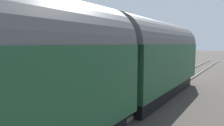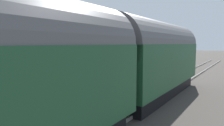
{
  "view_description": "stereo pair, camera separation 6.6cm",
  "coord_description": "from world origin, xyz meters",
  "views": [
    {
      "loc": [
        -12.66,
        -5.25,
        3.04
      ],
      "look_at": [
        -2.72,
        1.5,
        1.84
      ],
      "focal_mm": 31.45,
      "sensor_mm": 36.0,
      "label": 1
    },
    {
      "loc": [
        -12.62,
        -5.31,
        3.04
      ],
      "look_at": [
        -2.72,
        1.5,
        1.84
      ],
      "focal_mm": 31.45,
      "sensor_mm": 36.0,
      "label": 2
    }
  ],
  "objects": [
    {
      "name": "lamp_post_platform",
      "position": [
        -9.05,
        1.91,
        3.36
      ],
      "size": [
        0.32,
        0.5,
        3.6
      ],
      "color": "black",
      "rests_on": "platform"
    },
    {
      "name": "planter_edge_near",
      "position": [
        0.91,
        2.16,
        1.29
      ],
      "size": [
        0.51,
        0.51,
        0.87
      ],
      "color": "teal",
      "rests_on": "platform"
    },
    {
      "name": "station_sign_board",
      "position": [
        2.56,
        2.01,
        2.02
      ],
      "size": [
        0.96,
        0.06,
        1.57
      ],
      "color": "black",
      "rests_on": "platform"
    },
    {
      "name": "tree_distant",
      "position": [
        10.12,
        11.07,
        4.09
      ],
      "size": [
        3.66,
        3.48,
        5.86
      ],
      "color": "#4C3828",
      "rests_on": "ground"
    },
    {
      "name": "train",
      "position": [
        -6.2,
        -0.9,
        2.22
      ],
      "size": [
        17.99,
        2.73,
        4.32
      ],
      "color": "black",
      "rests_on": "ground"
    },
    {
      "name": "platform",
      "position": [
        0.0,
        4.06,
        0.42
      ],
      "size": [
        32.0,
        6.13,
        0.84
      ],
      "primitive_type": "cube",
      "color": "#A39B8C",
      "rests_on": "ground"
    },
    {
      "name": "planter_by_door",
      "position": [
        -1.97,
        2.79,
        1.23
      ],
      "size": [
        0.48,
        0.48,
        0.74
      ],
      "color": "gray",
      "rests_on": "platform"
    },
    {
      "name": "bench_near_building",
      "position": [
        8.13,
        3.63,
        1.31
      ],
      "size": [
        1.4,
        0.44,
        0.88
      ],
      "color": "brown",
      "rests_on": "platform"
    },
    {
      "name": "rail_far",
      "position": [
        0.0,
        -0.18,
        0.07
      ],
      "size": [
        52.0,
        0.08,
        0.14
      ],
      "primitive_type": "cube",
      "color": "gray",
      "rests_on": "ground"
    },
    {
      "name": "ground_plane",
      "position": [
        0.0,
        0.0,
        0.0
      ],
      "size": [
        160.0,
        160.0,
        0.0
      ],
      "primitive_type": "plane",
      "color": "#423D38"
    },
    {
      "name": "rail_near",
      "position": [
        0.0,
        -1.62,
        0.07
      ],
      "size": [
        52.0,
        0.08,
        0.14
      ],
      "primitive_type": "cube",
      "color": "gray",
      "rests_on": "ground"
    },
    {
      "name": "planter_under_sign",
      "position": [
        9.84,
        2.23,
        1.18
      ],
      "size": [
        0.4,
        0.4,
        0.69
      ],
      "color": "teal",
      "rests_on": "platform"
    },
    {
      "name": "platform_edge_coping",
      "position": [
        0.0,
        1.18,
        0.84
      ],
      "size": [
        32.0,
        0.36,
        0.02
      ],
      "primitive_type": "cube",
      "color": "beige",
      "rests_on": "platform"
    },
    {
      "name": "bench_mid_platform",
      "position": [
        5.08,
        3.51,
        1.31
      ],
      "size": [
        1.41,
        0.47,
        0.88
      ],
      "color": "brown",
      "rests_on": "platform"
    },
    {
      "name": "station_building",
      "position": [
        -3.68,
        5.2,
        2.41
      ],
      "size": [
        7.05,
        3.52,
        5.41
      ],
      "color": "white",
      "rests_on": "platform"
    },
    {
      "name": "tree_mid_background",
      "position": [
        10.67,
        16.28,
        5.12
      ],
      "size": [
        3.41,
        3.43,
        6.97
      ],
      "color": "#4C3828",
      "rests_on": "ground"
    }
  ]
}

